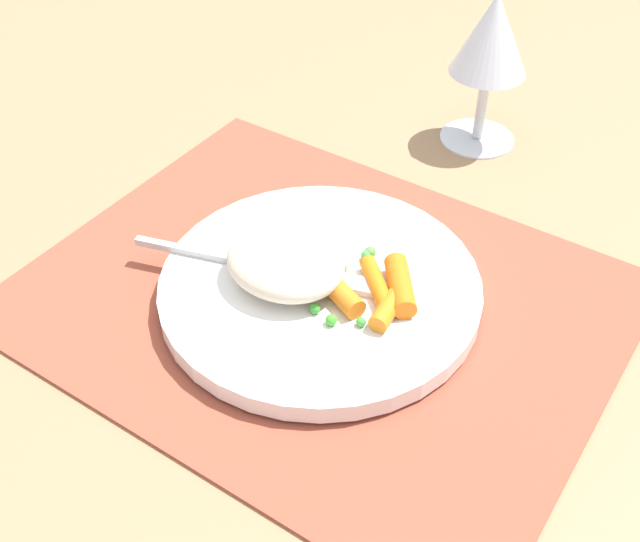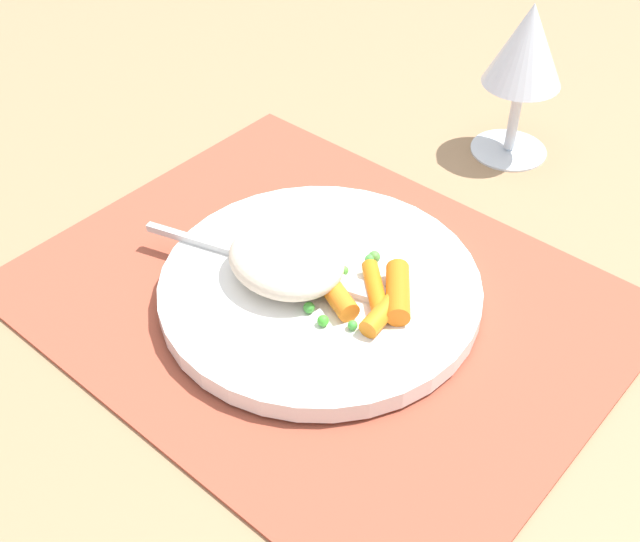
{
  "view_description": "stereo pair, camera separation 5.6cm",
  "coord_description": "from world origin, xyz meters",
  "views": [
    {
      "loc": [
        0.25,
        -0.38,
        0.43
      ],
      "look_at": [
        0.0,
        0.0,
        0.03
      ],
      "focal_mm": 45.57,
      "sensor_mm": 36.0,
      "label": 1
    },
    {
      "loc": [
        0.3,
        -0.34,
        0.43
      ],
      "look_at": [
        0.0,
        0.0,
        0.03
      ],
      "focal_mm": 45.57,
      "sensor_mm": 36.0,
      "label": 2
    }
  ],
  "objects": [
    {
      "name": "wine_glass",
      "position": [
        0.0,
        0.28,
        0.1
      ],
      "size": [
        0.07,
        0.07,
        0.15
      ],
      "color": "silver",
      "rests_on": "ground_plane"
    },
    {
      "name": "ground_plane",
      "position": [
        0.0,
        0.0,
        0.0
      ],
      "size": [
        2.4,
        2.4,
        0.0
      ],
      "primitive_type": "plane",
      "color": "#997551"
    },
    {
      "name": "pea_scatter",
      "position": [
        0.03,
        0.01,
        0.03
      ],
      "size": [
        0.06,
        0.09,
        0.01
      ],
      "color": "#418E32",
      "rests_on": "plate"
    },
    {
      "name": "carrot_portion",
      "position": [
        0.04,
        0.01,
        0.03
      ],
      "size": [
        0.08,
        0.07,
        0.02
      ],
      "color": "orange",
      "rests_on": "plate"
    },
    {
      "name": "rice_mound",
      "position": [
        -0.02,
        -0.01,
        0.04
      ],
      "size": [
        0.09,
        0.08,
        0.03
      ],
      "primitive_type": "ellipsoid",
      "color": "beige",
      "rests_on": "plate"
    },
    {
      "name": "plate",
      "position": [
        0.0,
        0.0,
        0.01
      ],
      "size": [
        0.24,
        0.24,
        0.02
      ],
      "primitive_type": "cylinder",
      "color": "white",
      "rests_on": "placemat"
    },
    {
      "name": "placemat",
      "position": [
        0.0,
        0.0,
        0.0
      ],
      "size": [
        0.44,
        0.35,
        0.01
      ],
      "primitive_type": "cube",
      "color": "#9E4733",
      "rests_on": "ground_plane"
    },
    {
      "name": "fork",
      "position": [
        -0.03,
        -0.01,
        0.02
      ],
      "size": [
        0.2,
        0.07,
        0.01
      ],
      "color": "silver",
      "rests_on": "plate"
    }
  ]
}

